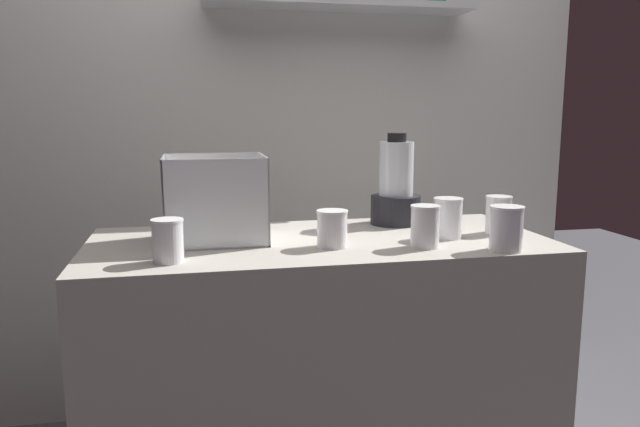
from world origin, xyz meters
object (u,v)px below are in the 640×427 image
Objects in this scene: carrot_display_bin at (217,215)px; juice_cup_mango_middle at (425,229)px; juice_cup_beet_far_left at (168,242)px; juice_cup_pomegranate_rightmost at (498,217)px; juice_cup_carrot_right at (448,219)px; blender_pitcher at (396,190)px; juice_cup_pomegranate_far_right at (506,231)px; juice_cup_beet_left at (332,231)px.

carrot_display_bin is 0.62m from juice_cup_mango_middle.
carrot_display_bin is 2.44× the size of juice_cup_mango_middle.
juice_cup_pomegranate_rightmost is (1.03, 0.17, 0.00)m from juice_cup_beet_far_left.
juice_cup_mango_middle is 0.16m from juice_cup_carrot_right.
juice_cup_beet_far_left is at bearing -177.88° from juice_cup_mango_middle.
blender_pitcher is 0.49m from juice_cup_pomegranate_far_right.
juice_cup_beet_far_left is 1.06× the size of juice_cup_beet_left.
juice_cup_mango_middle is 0.96× the size of juice_cup_pomegranate_far_right.
juice_cup_pomegranate_far_right is at bearing -69.39° from blender_pitcher.
blender_pitcher reaches higher than juice_cup_mango_middle.
carrot_display_bin is 2.78× the size of juice_cup_beet_left.
juice_cup_beet_far_left is 0.90× the size of juice_cup_pomegranate_far_right.
carrot_display_bin reaches higher than juice_cup_pomegranate_rightmost.
juice_cup_pomegranate_far_right is at bearing -17.36° from juice_cup_beet_left.
juice_cup_pomegranate_far_right reaches higher than juice_cup_mango_middle.
blender_pitcher is 2.61× the size of juice_cup_pomegranate_rightmost.
juice_cup_beet_left is 0.49m from juice_cup_pomegranate_far_right.
juice_cup_beet_far_left is 0.95× the size of juice_cup_pomegranate_rightmost.
carrot_display_bin is at bearing 175.48° from juice_cup_pomegranate_rightmost.
juice_cup_pomegranate_rightmost is at bearing 24.92° from juice_cup_mango_middle.
blender_pitcher reaches higher than juice_cup_pomegranate_far_right.
juice_cup_pomegranate_far_right reaches higher than juice_cup_pomegranate_rightmost.
juice_cup_mango_middle is (-0.04, -0.37, -0.07)m from blender_pitcher.
juice_cup_pomegranate_rightmost is (0.19, 0.04, -0.00)m from juice_cup_carrot_right.
juice_cup_pomegranate_far_right is (0.09, -0.20, -0.00)m from juice_cup_carrot_right.
juice_cup_beet_left is 0.88× the size of juice_cup_mango_middle.
juice_cup_pomegranate_rightmost is at bearing -4.52° from carrot_display_bin.
juice_cup_beet_far_left is at bearing -152.50° from blender_pitcher.
blender_pitcher reaches higher than juice_cup_pomegranate_rightmost.
juice_cup_carrot_right is at bearing 9.09° from juice_cup_beet_far_left.
juice_cup_carrot_right is at bearing -169.48° from juice_cup_pomegranate_rightmost.
juice_cup_mango_middle reaches higher than juice_cup_beet_far_left.
blender_pitcher is 2.51× the size of juice_cup_carrot_right.
blender_pitcher reaches higher than juice_cup_carrot_right.
juice_cup_carrot_right is at bearing 114.72° from juice_cup_pomegranate_far_right.
carrot_display_bin is at bearing -165.98° from blender_pitcher.
juice_cup_mango_middle is 0.23m from juice_cup_pomegranate_far_right.
juice_cup_beet_far_left is at bearing -119.94° from carrot_display_bin.
juice_cup_carrot_right is at bearing -72.64° from blender_pitcher.
juice_cup_beet_far_left is 0.93m from juice_cup_pomegranate_far_right.
carrot_display_bin is 0.95× the size of blender_pitcher.
carrot_display_bin is 2.35× the size of juice_cup_pomegranate_far_right.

